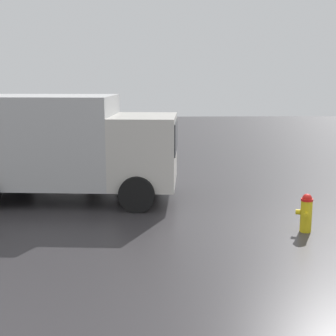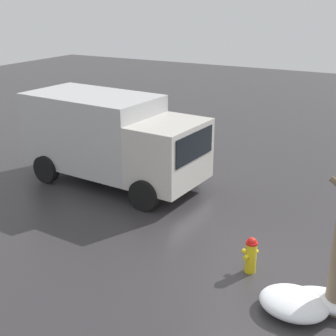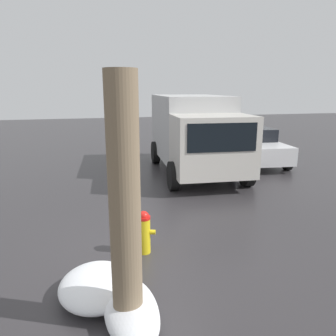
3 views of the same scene
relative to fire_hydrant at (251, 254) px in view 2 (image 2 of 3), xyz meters
The scene contains 7 objects.
ground_plane 0.43m from the fire_hydrant, 161.40° to the left, with size 60.00×60.00×0.00m, color #333033.
fire_hydrant is the anchor object (origin of this frame).
delivery_truck 6.56m from the fire_hydrant, 27.06° to the right, with size 6.03×3.02×2.81m.
pedestrian 5.78m from the fire_hydrant, 41.95° to the right, with size 0.39×0.39×1.80m.
parked_car 8.84m from the fire_hydrant, 41.01° to the right, with size 4.48×2.23×1.48m.
snow_pile_by_hydrant 1.54m from the fire_hydrant, 142.27° to the left, with size 1.32×1.14×0.38m.
snow_pile_curbside 1.95m from the fire_hydrant, 164.60° to the left, with size 1.53×0.72×0.35m.
Camera 2 is at (-2.70, 8.67, 5.72)m, focal length 50.00 mm.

